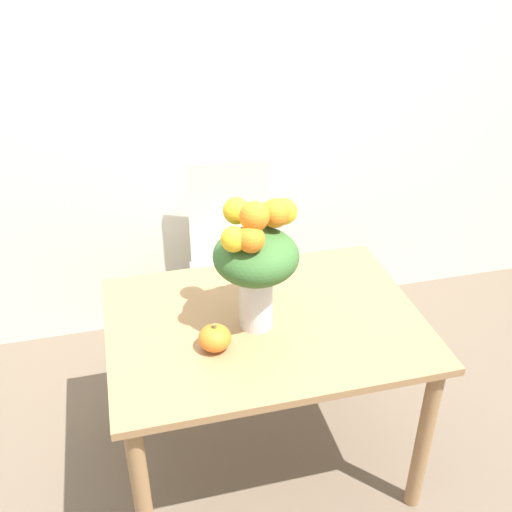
{
  "coord_description": "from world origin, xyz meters",
  "views": [
    {
      "loc": [
        -0.47,
        -1.71,
        2.08
      ],
      "look_at": [
        -0.04,
        -0.02,
        1.03
      ],
      "focal_mm": 42.0,
      "sensor_mm": 36.0,
      "label": 1
    }
  ],
  "objects": [
    {
      "name": "ground_plane",
      "position": [
        0.0,
        0.0,
        0.0
      ],
      "size": [
        12.0,
        12.0,
        0.0
      ],
      "primitive_type": "plane",
      "color": "brown"
    },
    {
      "name": "wall_back",
      "position": [
        0.0,
        1.11,
        1.35
      ],
      "size": [
        8.0,
        0.06,
        2.7
      ],
      "color": "silver",
      "rests_on": "ground_plane"
    },
    {
      "name": "dining_table",
      "position": [
        0.0,
        0.0,
        0.63
      ],
      "size": [
        1.16,
        0.84,
        0.74
      ],
      "color": "#9E754C",
      "rests_on": "ground_plane"
    },
    {
      "name": "flower_vase",
      "position": [
        -0.03,
        -0.01,
        1.02
      ],
      "size": [
        0.31,
        0.3,
        0.52
      ],
      "color": "silver",
      "rests_on": "dining_table"
    },
    {
      "name": "pumpkin",
      "position": [
        -0.21,
        -0.11,
        0.78
      ],
      "size": [
        0.11,
        0.11,
        0.1
      ],
      "color": "orange",
      "rests_on": "dining_table"
    },
    {
      "name": "dining_chair_near_window",
      "position": [
        0.05,
        0.81,
        0.5
      ],
      "size": [
        0.46,
        0.46,
        0.99
      ],
      "rotation": [
        0.0,
        0.0,
        -0.09
      ],
      "color": "silver",
      "rests_on": "ground_plane"
    }
  ]
}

